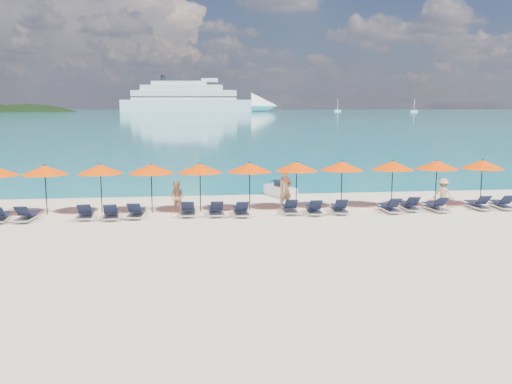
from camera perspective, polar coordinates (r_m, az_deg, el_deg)
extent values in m
plane|color=beige|center=(21.58, 1.03, -4.32)|extent=(1400.00, 1400.00, 0.00)
cube|color=#1FA9B2|center=(680.84, -7.23, 8.04)|extent=(1600.00, 1300.00, 0.01)
ellipsoid|color=black|center=(600.42, -21.62, 4.11)|extent=(162.00, 126.00, 85.50)
cube|color=white|center=(566.53, -6.93, 8.54)|extent=(128.27, 41.53, 11.48)
cone|color=white|center=(561.02, 0.84, 8.61)|extent=(28.73, 28.73, 25.25)
cube|color=white|center=(566.97, -7.18, 9.58)|extent=(102.78, 34.36, 9.18)
cube|color=white|center=(567.48, -7.43, 10.27)|extent=(79.97, 28.70, 5.74)
cube|color=white|center=(567.99, -7.67, 10.73)|extent=(54.49, 21.53, 4.02)
cube|color=black|center=(566.94, -7.18, 9.41)|extent=(104.07, 34.77, 1.03)
cube|color=black|center=(567.02, -7.18, 9.82)|extent=(101.50, 33.94, 1.03)
cylinder|color=black|center=(570.80, -9.28, 11.15)|extent=(5.05, 5.05, 6.31)
cube|color=white|center=(594.17, 8.17, 8.05)|extent=(6.58, 2.19, 1.75)
cylinder|color=white|center=(594.16, 8.18, 8.60)|extent=(0.39, 0.39, 10.97)
cube|color=white|center=(545.14, 15.52, 7.79)|extent=(6.49, 2.16, 1.73)
cylinder|color=white|center=(545.13, 15.55, 8.38)|extent=(0.39, 0.39, 10.81)
cube|color=silver|center=(30.92, 2.44, 0.12)|extent=(1.57, 2.43, 0.52)
cube|color=black|center=(30.70, 2.62, 0.77)|extent=(0.76, 1.05, 0.33)
cylinder|color=black|center=(31.34, 1.93, 1.20)|extent=(0.51, 0.23, 0.06)
imported|color=tan|center=(26.89, 2.96, 0.26)|extent=(0.80, 0.67, 1.88)
imported|color=tan|center=(25.97, -7.88, -0.55)|extent=(0.83, 0.71, 1.48)
imported|color=tan|center=(28.18, 18.22, -0.20)|extent=(1.03, 0.90, 1.47)
cylinder|color=black|center=(27.11, -20.27, 0.15)|extent=(0.05, 0.05, 2.20)
cone|color=#FF4100|center=(27.00, -20.37, 2.08)|extent=(2.10, 2.10, 0.42)
sphere|color=black|center=(26.98, -20.39, 2.55)|extent=(0.08, 0.08, 0.08)
cylinder|color=black|center=(26.74, -15.22, 0.27)|extent=(0.05, 0.05, 2.20)
cone|color=#FF4100|center=(26.62, -15.30, 2.23)|extent=(2.10, 2.10, 0.42)
sphere|color=black|center=(26.60, -15.32, 2.70)|extent=(0.08, 0.08, 0.08)
cylinder|color=black|center=(26.32, -10.40, 0.30)|extent=(0.05, 0.05, 2.20)
cone|color=#FF4100|center=(26.20, -10.45, 2.29)|extent=(2.10, 2.10, 0.42)
sphere|color=black|center=(26.18, -10.46, 2.77)|extent=(0.08, 0.08, 0.08)
cylinder|color=black|center=(26.29, -5.59, 0.39)|extent=(0.05, 0.05, 2.20)
cone|color=#FF4100|center=(26.18, -5.62, 2.39)|extent=(2.10, 2.10, 0.42)
sphere|color=black|center=(26.16, -5.63, 2.87)|extent=(0.08, 0.08, 0.08)
cylinder|color=black|center=(26.50, -0.64, 0.50)|extent=(0.05, 0.05, 2.20)
cone|color=#FF4100|center=(26.38, -0.64, 2.48)|extent=(2.10, 2.10, 0.42)
sphere|color=black|center=(26.36, -0.64, 2.95)|extent=(0.08, 0.08, 0.08)
cylinder|color=black|center=(26.99, 4.06, 0.62)|extent=(0.05, 0.05, 2.20)
cone|color=#FF4100|center=(26.88, 4.08, 2.57)|extent=(2.10, 2.10, 0.42)
sphere|color=black|center=(26.85, 4.08, 3.03)|extent=(0.08, 0.08, 0.08)
cylinder|color=black|center=(27.51, 8.55, 0.70)|extent=(0.05, 0.05, 2.20)
cone|color=#FF4100|center=(27.41, 8.59, 2.61)|extent=(2.10, 2.10, 0.42)
sphere|color=black|center=(27.38, 8.60, 3.06)|extent=(0.08, 0.08, 0.08)
cylinder|color=black|center=(28.19, 13.45, 0.75)|extent=(0.05, 0.05, 2.20)
cone|color=#FF4100|center=(28.09, 13.51, 2.61)|extent=(2.10, 2.10, 0.42)
sphere|color=black|center=(28.07, 13.53, 3.05)|extent=(0.08, 0.08, 0.08)
cylinder|color=black|center=(29.06, 17.56, 0.81)|extent=(0.05, 0.05, 2.20)
cone|color=#FF4100|center=(28.95, 17.64, 2.61)|extent=(2.10, 2.10, 0.42)
sphere|color=black|center=(28.93, 17.66, 3.05)|extent=(0.08, 0.08, 0.08)
cylinder|color=black|center=(29.99, 21.61, 0.84)|extent=(0.05, 0.05, 2.20)
cone|color=#FF4100|center=(29.89, 21.70, 2.58)|extent=(2.10, 2.10, 0.42)
sphere|color=black|center=(29.87, 21.73, 3.00)|extent=(0.08, 0.08, 0.08)
cube|color=silver|center=(26.31, -24.20, -2.44)|extent=(0.73, 1.74, 0.06)
cube|color=black|center=(26.52, -24.10, -2.00)|extent=(0.62, 1.13, 0.04)
cube|color=silver|center=(26.07, -21.89, -2.39)|extent=(0.76, 1.75, 0.06)
cube|color=black|center=(26.27, -21.74, -1.95)|extent=(0.64, 1.14, 0.04)
cube|color=black|center=(25.49, -22.35, -1.72)|extent=(0.59, 0.58, 0.43)
cube|color=silver|center=(25.72, -16.65, -2.28)|extent=(0.73, 1.74, 0.06)
cube|color=black|center=(25.94, -16.61, -1.83)|extent=(0.62, 1.13, 0.04)
cube|color=black|center=(25.11, -16.81, -1.59)|extent=(0.58, 0.57, 0.43)
cube|color=silver|center=(25.41, -14.28, -2.31)|extent=(0.73, 1.74, 0.06)
cube|color=black|center=(25.62, -14.27, -1.85)|extent=(0.62, 1.13, 0.04)
cube|color=black|center=(24.79, -14.38, -1.61)|extent=(0.58, 0.57, 0.43)
cube|color=silver|center=(25.46, -11.86, -2.21)|extent=(0.76, 1.75, 0.06)
cube|color=black|center=(25.67, -11.78, -1.75)|extent=(0.64, 1.14, 0.04)
cube|color=black|center=(24.85, -12.09, -1.51)|extent=(0.59, 0.58, 0.43)
cube|color=silver|center=(25.53, -6.80, -2.05)|extent=(0.69, 1.72, 0.06)
cube|color=black|center=(25.75, -6.79, -1.60)|extent=(0.59, 1.12, 0.04)
cube|color=black|center=(24.91, -6.85, -1.36)|extent=(0.57, 0.56, 0.43)
cube|color=silver|center=(25.47, -4.04, -2.04)|extent=(0.65, 1.71, 0.06)
cube|color=black|center=(25.69, -4.09, -1.59)|extent=(0.57, 1.11, 0.04)
cube|color=black|center=(24.86, -3.95, -1.34)|extent=(0.56, 0.55, 0.43)
cube|color=silver|center=(25.34, -1.53, -2.07)|extent=(0.62, 1.70, 0.06)
cube|color=black|center=(25.56, -1.59, -1.62)|extent=(0.55, 1.10, 0.04)
cube|color=black|center=(24.73, -1.40, -1.37)|extent=(0.55, 0.54, 0.43)
cube|color=silver|center=(25.96, 3.35, -1.83)|extent=(0.71, 1.73, 0.06)
cube|color=black|center=(26.18, 3.28, -1.39)|extent=(0.61, 1.13, 0.04)
cube|color=black|center=(25.35, 3.53, -1.14)|extent=(0.58, 0.56, 0.43)
cube|color=silver|center=(25.85, 5.79, -1.90)|extent=(0.78, 1.75, 0.06)
cube|color=black|center=(26.07, 5.72, -1.46)|extent=(0.65, 1.15, 0.04)
cube|color=black|center=(25.25, 5.98, -1.21)|extent=(0.60, 0.59, 0.43)
cube|color=silver|center=(26.22, 8.30, -1.80)|extent=(0.79, 1.76, 0.06)
cube|color=black|center=(26.44, 8.22, -1.36)|extent=(0.66, 1.15, 0.04)
cube|color=black|center=(25.62, 8.53, -1.12)|extent=(0.60, 0.59, 0.43)
cube|color=silver|center=(26.90, 13.18, -1.68)|extent=(0.66, 1.71, 0.06)
cube|color=black|center=(27.10, 13.00, -1.25)|extent=(0.57, 1.11, 0.04)
cube|color=black|center=(26.33, 13.66, -1.01)|extent=(0.56, 0.55, 0.43)
cube|color=silver|center=(27.59, 15.04, -1.50)|extent=(0.76, 1.75, 0.06)
cube|color=black|center=(27.80, 14.90, -1.08)|extent=(0.64, 1.14, 0.04)
cube|color=black|center=(27.00, 15.42, -0.84)|extent=(0.59, 0.58, 0.43)
cube|color=silver|center=(27.71, 17.48, -1.55)|extent=(0.72, 1.73, 0.06)
cube|color=black|center=(27.91, 17.26, -1.14)|extent=(0.61, 1.13, 0.04)
cube|color=black|center=(27.17, 18.07, -0.90)|extent=(0.58, 0.57, 0.43)
cube|color=silver|center=(28.90, 21.27, -1.34)|extent=(0.67, 1.72, 0.06)
cube|color=black|center=(29.10, 21.06, -0.95)|extent=(0.58, 1.12, 0.04)
cube|color=black|center=(28.36, 21.81, -0.71)|extent=(0.57, 0.55, 0.43)
cube|color=silver|center=(29.46, 23.33, -1.28)|extent=(0.76, 1.75, 0.06)
cube|color=black|center=(29.66, 23.13, -0.89)|extent=(0.64, 1.14, 0.04)
cube|color=black|center=(28.91, 23.85, -0.66)|extent=(0.59, 0.58, 0.43)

